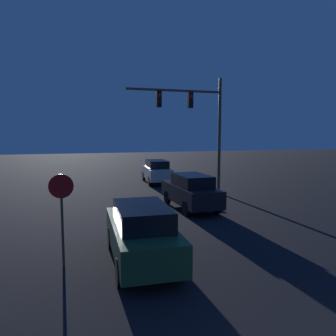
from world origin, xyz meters
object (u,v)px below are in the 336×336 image
car_mid (191,191)px  stop_sign (62,203)px  car_far (156,171)px  car_near (141,232)px  traffic_signal_mast (198,117)px

car_mid → stop_sign: size_ratio=1.73×
car_mid → car_far: size_ratio=0.99×
car_near → car_mid: same height
car_near → car_far: bearing=75.9°
traffic_signal_mast → stop_sign: traffic_signal_mast is taller
stop_sign → traffic_signal_mast: bearing=49.4°
car_near → stop_sign: 2.31m
car_mid → car_far: 8.56m
car_near → stop_sign: stop_sign is taller
car_far → car_mid: bearing=-90.0°
car_mid → stop_sign: bearing=-137.8°
car_near → stop_sign: bearing=173.1°
car_near → car_mid: 6.93m
car_near → traffic_signal_mast: bearing=62.0°
car_mid → traffic_signal_mast: (1.70, 3.34, 3.72)m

